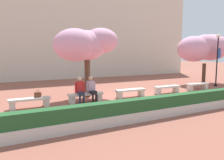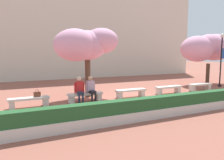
% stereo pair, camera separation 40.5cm
% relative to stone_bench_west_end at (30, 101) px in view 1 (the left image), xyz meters
% --- Properties ---
extents(ground_plane, '(100.00, 100.00, 0.00)m').
position_rel_stone_bench_west_end_xyz_m(ground_plane, '(5.30, 0.00, -0.30)').
color(ground_plane, '#8E5142').
extents(building_facade, '(28.00, 4.00, 9.10)m').
position_rel_stone_bench_west_end_xyz_m(building_facade, '(5.30, 12.22, 4.25)').
color(building_facade, beige).
rests_on(building_facade, ground).
extents(stone_bench_west_end, '(1.77, 0.42, 0.45)m').
position_rel_stone_bench_west_end_xyz_m(stone_bench_west_end, '(0.00, 0.00, 0.00)').
color(stone_bench_west_end, beige).
rests_on(stone_bench_west_end, ground).
extents(stone_bench_near_west, '(1.77, 0.42, 0.45)m').
position_rel_stone_bench_west_end_xyz_m(stone_bench_near_west, '(2.65, 0.00, 0.00)').
color(stone_bench_near_west, beige).
rests_on(stone_bench_near_west, ground).
extents(stone_bench_center, '(1.77, 0.42, 0.45)m').
position_rel_stone_bench_west_end_xyz_m(stone_bench_center, '(5.30, 0.00, 0.00)').
color(stone_bench_center, beige).
rests_on(stone_bench_center, ground).
extents(stone_bench_near_east, '(1.77, 0.42, 0.45)m').
position_rel_stone_bench_west_end_xyz_m(stone_bench_near_east, '(7.96, 0.00, 0.00)').
color(stone_bench_near_east, beige).
rests_on(stone_bench_near_east, ground).
extents(stone_bench_east_end, '(1.77, 0.42, 0.45)m').
position_rel_stone_bench_west_end_xyz_m(stone_bench_east_end, '(10.61, 0.00, 0.00)').
color(stone_bench_east_end, beige).
rests_on(stone_bench_east_end, ground).
extents(person_seated_left, '(0.51, 0.71, 1.29)m').
position_rel_stone_bench_west_end_xyz_m(person_seated_left, '(2.35, -0.05, 0.40)').
color(person_seated_left, black).
rests_on(person_seated_left, ground).
extents(person_seated_right, '(0.51, 0.70, 1.29)m').
position_rel_stone_bench_west_end_xyz_m(person_seated_right, '(2.95, -0.05, 0.40)').
color(person_seated_right, black).
rests_on(person_seated_right, ground).
extents(handbag, '(0.30, 0.15, 0.34)m').
position_rel_stone_bench_west_end_xyz_m(handbag, '(0.36, 0.03, 0.28)').
color(handbag, brown).
rests_on(handbag, stone_bench_west_end).
extents(cherry_tree_main, '(3.61, 2.41, 3.83)m').
position_rel_stone_bench_west_end_xyz_m(cherry_tree_main, '(3.13, 1.12, 2.61)').
color(cherry_tree_main, '#513828').
rests_on(cherry_tree_main, ground).
extents(cherry_tree_secondary, '(4.62, 2.98, 3.99)m').
position_rel_stone_bench_west_end_xyz_m(cherry_tree_secondary, '(13.66, 2.18, 2.60)').
color(cherry_tree_secondary, '#513828').
rests_on(cherry_tree_secondary, ground).
extents(lamp_post_with_banner, '(0.54, 0.28, 3.85)m').
position_rel_stone_bench_west_end_xyz_m(lamp_post_with_banner, '(13.29, 0.63, 2.01)').
color(lamp_post_with_banner, black).
rests_on(lamp_post_with_banner, ground).
extents(planter_hedge_foreground, '(14.42, 0.50, 0.80)m').
position_rel_stone_bench_west_end_xyz_m(planter_hedge_foreground, '(5.30, -3.75, 0.08)').
color(planter_hedge_foreground, beige).
rests_on(planter_hedge_foreground, ground).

